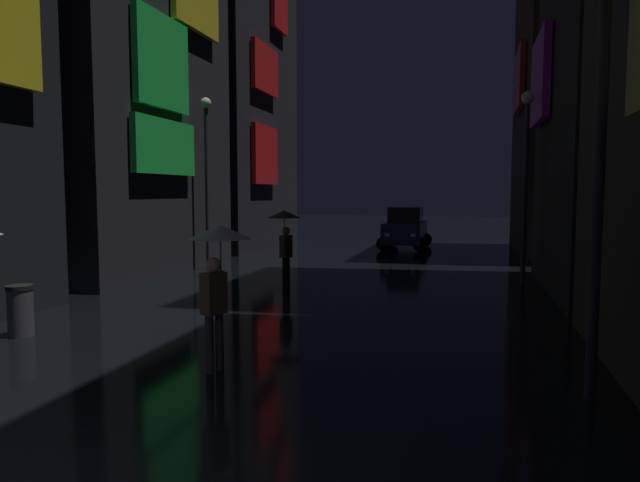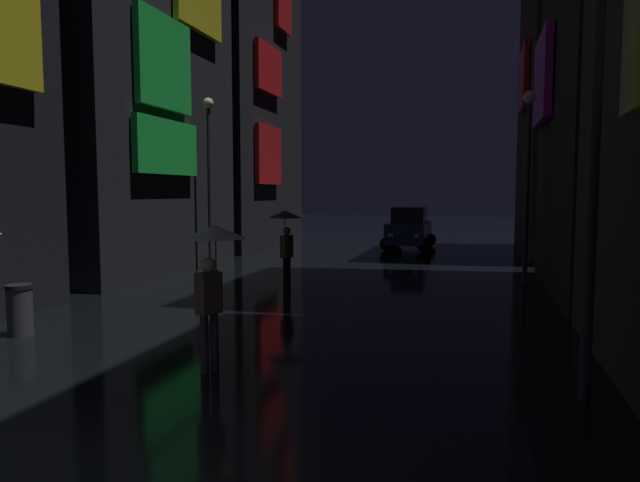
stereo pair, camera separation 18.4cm
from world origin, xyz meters
name	(u,v)px [view 1 (the left image)]	position (x,y,z in m)	size (l,w,h in m)	color
building_left_mid	(120,79)	(-7.48, 13.12, 6.21)	(4.25, 8.25, 12.42)	#232328
building_left_far	(231,59)	(-7.48, 22.08, 8.83)	(4.25, 8.19, 17.66)	black
building_right_far	(575,21)	(7.49, 22.28, 9.55)	(4.25, 8.58, 19.11)	#2D2826
pedestrian_far_right_clear	(218,256)	(-0.02, 4.18, 1.67)	(0.90, 0.90, 2.12)	#2D2D38
pedestrian_midstreet_centre_black	(285,227)	(-1.23, 10.99, 1.67)	(0.90, 0.90, 2.12)	black
car_distant	(405,229)	(0.68, 23.02, 0.93)	(2.26, 4.15, 1.92)	navy
streetlamp_right_far	(526,164)	(5.00, 13.57, 3.38)	(0.36, 0.36, 5.38)	#2D2D33
streetlamp_left_far	(207,163)	(-5.00, 14.19, 3.56)	(0.36, 0.36, 5.71)	#2D2D33
streetlamp_right_near	(601,130)	(5.00, 4.25, 3.34)	(0.36, 0.36, 5.31)	#2D2D33
trash_bin	(20,311)	(-4.30, 5.06, 0.47)	(0.46, 0.46, 0.93)	#3F3F47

